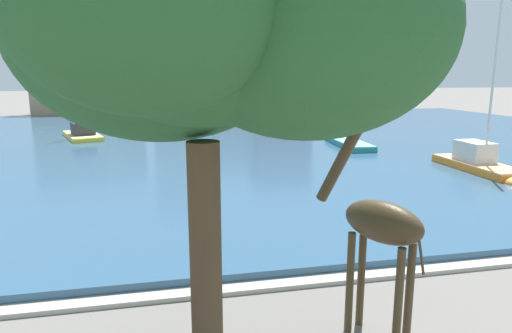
% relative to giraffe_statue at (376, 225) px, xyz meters
% --- Properties ---
extents(harbor_water, '(76.51, 48.00, 0.33)m').
position_rel_giraffe_statue_xyz_m(harbor_water, '(-2.00, 26.66, -2.20)').
color(harbor_water, '#2D5170').
rests_on(harbor_water, ground).
extents(quay_edge_coping, '(76.51, 0.50, 0.12)m').
position_rel_giraffe_statue_xyz_m(quay_edge_coping, '(-2.00, 2.41, -2.31)').
color(quay_edge_coping, '#ADA89E').
rests_on(quay_edge_coping, ground).
extents(giraffe_statue, '(1.72, 2.44, 4.63)m').
position_rel_giraffe_statue_xyz_m(giraffe_statue, '(0.00, 0.00, 0.00)').
color(giraffe_statue, '#42331E').
rests_on(giraffe_statue, ground).
extents(sailboat_yellow, '(4.00, 6.80, 8.96)m').
position_rel_giraffe_statue_xyz_m(sailboat_yellow, '(-10.21, 29.31, -1.83)').
color(sailboat_yellow, gold).
rests_on(sailboat_yellow, ground).
extents(sailboat_teal, '(1.96, 6.68, 9.26)m').
position_rel_giraffe_statue_xyz_m(sailboat_teal, '(8.67, 21.44, -1.95)').
color(sailboat_teal, teal).
rests_on(sailboat_teal, ground).
extents(sailboat_orange, '(1.95, 6.35, 9.17)m').
position_rel_giraffe_statue_xyz_m(sailboat_orange, '(12.03, 11.79, -1.77)').
color(sailboat_orange, orange).
rests_on(sailboat_orange, ground).
extents(sailboat_grey, '(4.91, 8.61, 9.43)m').
position_rel_giraffe_statue_xyz_m(sailboat_grey, '(-9.07, 42.66, -1.91)').
color(sailboat_grey, '#939399').
rests_on(sailboat_grey, ground).
extents(shade_tree, '(6.76, 6.38, 7.79)m').
position_rel_giraffe_statue_xyz_m(shade_tree, '(-3.26, -0.47, 3.54)').
color(shade_tree, brown).
rests_on(shade_tree, ground).
extents(townhouse_end_terrace, '(8.24, 6.93, 9.35)m').
position_rel_giraffe_statue_xyz_m(townhouse_end_terrace, '(-15.60, 54.69, 2.32)').
color(townhouse_end_terrace, tan).
rests_on(townhouse_end_terrace, ground).
extents(townhouse_narrow_midrow, '(7.32, 5.70, 9.02)m').
position_rel_giraffe_statue_xyz_m(townhouse_narrow_midrow, '(-9.95, 53.71, 2.16)').
color(townhouse_narrow_midrow, tan).
rests_on(townhouse_narrow_midrow, ground).
extents(townhouse_tall_gabled, '(7.51, 6.33, 13.75)m').
position_rel_giraffe_statue_xyz_m(townhouse_tall_gabled, '(-1.30, 53.13, 4.52)').
color(townhouse_tall_gabled, tan).
rests_on(townhouse_tall_gabled, ground).
extents(townhouse_wide_warehouse, '(8.18, 7.89, 8.84)m').
position_rel_giraffe_statue_xyz_m(townhouse_wide_warehouse, '(5.41, 55.52, 2.07)').
color(townhouse_wide_warehouse, tan).
rests_on(townhouse_wide_warehouse, ground).
extents(townhouse_corner_house, '(7.94, 5.63, 11.03)m').
position_rel_giraffe_statue_xyz_m(townhouse_corner_house, '(12.32, 52.86, 3.16)').
color(townhouse_corner_house, '#8E5142').
rests_on(townhouse_corner_house, ground).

